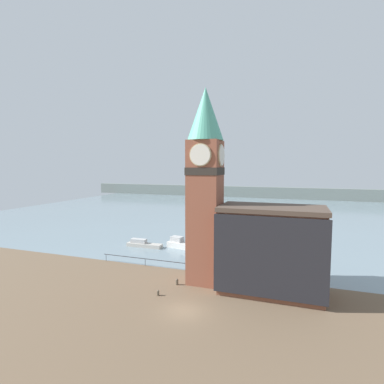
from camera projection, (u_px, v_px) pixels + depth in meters
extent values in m
plane|color=brown|center=(184.00, 311.00, 29.90)|extent=(160.00, 160.00, 0.00)
cube|color=gray|center=(262.00, 211.00, 96.74)|extent=(160.00, 120.00, 0.00)
cube|color=slate|center=(272.00, 193.00, 134.13)|extent=(180.00, 3.00, 5.00)
cube|color=#333338|center=(145.00, 259.00, 43.36)|extent=(13.99, 0.08, 0.08)
cylinder|color=#333338|center=(106.00, 258.00, 45.61)|extent=(0.07, 0.07, 1.05)
cylinder|color=#333338|center=(145.00, 262.00, 43.41)|extent=(0.07, 0.07, 1.05)
cylinder|color=#333338|center=(188.00, 267.00, 41.20)|extent=(0.07, 0.07, 1.05)
cube|color=brown|center=(205.00, 212.00, 36.79)|extent=(3.80, 3.80, 17.54)
cube|color=#2D2823|center=(205.00, 171.00, 36.35)|extent=(3.92, 3.92, 0.90)
cylinder|color=tan|center=(200.00, 155.00, 34.34)|extent=(2.64, 0.12, 2.64)
cylinder|color=silver|center=(200.00, 155.00, 34.26)|extent=(2.40, 0.12, 2.40)
cylinder|color=tan|center=(221.00, 155.00, 35.54)|extent=(0.12, 2.64, 2.64)
cylinder|color=silver|center=(222.00, 155.00, 35.51)|extent=(0.12, 2.40, 2.40)
cone|color=#51A88E|center=(205.00, 114.00, 35.75)|extent=(4.37, 4.37, 6.28)
cube|color=brown|center=(271.00, 251.00, 34.25)|extent=(11.31, 6.07, 9.43)
cube|color=#4C3D33|center=(272.00, 208.00, 33.81)|extent=(11.71, 6.47, 0.50)
cube|color=#232328|center=(269.00, 258.00, 31.24)|extent=(11.81, 0.30, 8.68)
cube|color=silver|center=(181.00, 245.00, 53.13)|extent=(5.10, 3.08, 0.99)
cube|color=#B2B2B2|center=(177.00, 239.00, 53.49)|extent=(2.36, 1.90, 0.90)
cube|color=#B7B2A8|center=(145.00, 245.00, 53.62)|extent=(6.54, 1.68, 0.64)
cube|color=#B2B2B2|center=(139.00, 241.00, 53.92)|extent=(2.89, 1.15, 0.73)
cylinder|color=brown|center=(177.00, 282.00, 36.53)|extent=(0.32, 0.32, 0.59)
sphere|color=brown|center=(177.00, 280.00, 36.50)|extent=(0.33, 0.33, 0.33)
cylinder|color=brown|center=(158.00, 293.00, 33.49)|extent=(0.27, 0.27, 0.48)
sphere|color=brown|center=(158.00, 291.00, 33.46)|extent=(0.28, 0.28, 0.28)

